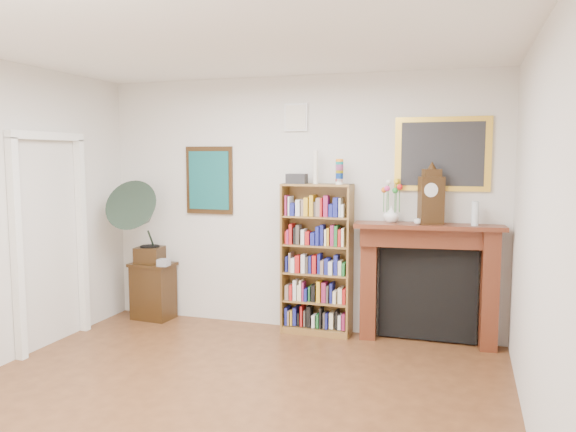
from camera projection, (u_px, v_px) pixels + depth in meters
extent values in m
cube|color=#4E2C17|center=(195.00, 428.00, 4.01)|extent=(4.50, 5.00, 0.01)
cube|color=white|center=(188.00, 24.00, 3.71)|extent=(4.50, 5.00, 0.01)
cube|color=silver|center=(296.00, 204.00, 6.22)|extent=(4.50, 0.01, 2.80)
cube|color=silver|center=(549.00, 250.00, 3.18)|extent=(0.01, 5.00, 2.80)
cube|color=white|center=(17.00, 250.00, 5.25)|extent=(0.08, 0.08, 2.10)
cube|color=white|center=(82.00, 237.00, 6.14)|extent=(0.08, 0.08, 2.10)
cube|color=white|center=(47.00, 136.00, 5.58)|extent=(0.08, 1.02, 0.08)
cube|color=black|center=(209.00, 180.00, 6.50)|extent=(0.58, 0.03, 0.78)
cube|color=#125455|center=(209.00, 180.00, 6.48)|extent=(0.50, 0.01, 0.67)
cube|color=white|center=(296.00, 117.00, 6.11)|extent=(0.26, 0.03, 0.30)
cube|color=silver|center=(296.00, 117.00, 6.09)|extent=(0.22, 0.01, 0.26)
cube|color=gold|center=(442.00, 154.00, 5.68)|extent=(0.95, 0.03, 0.75)
cube|color=#262628|center=(442.00, 154.00, 5.66)|extent=(0.82, 0.01, 0.65)
cube|color=brown|center=(285.00, 258.00, 6.17)|extent=(0.03, 0.27, 1.64)
cube|color=brown|center=(350.00, 261.00, 5.95)|extent=(0.03, 0.27, 1.64)
cube|color=brown|center=(317.00, 185.00, 5.97)|extent=(0.76, 0.28, 0.02)
cube|color=brown|center=(316.00, 330.00, 6.14)|extent=(0.76, 0.28, 0.07)
cube|color=brown|center=(320.00, 257.00, 6.18)|extent=(0.75, 0.03, 1.64)
cube|color=brown|center=(317.00, 301.00, 6.11)|extent=(0.71, 0.26, 0.02)
cube|color=brown|center=(317.00, 274.00, 6.07)|extent=(0.71, 0.26, 0.02)
cube|color=brown|center=(317.00, 245.00, 6.04)|extent=(0.71, 0.26, 0.02)
cube|color=brown|center=(317.00, 217.00, 6.01)|extent=(0.71, 0.26, 0.02)
cube|color=black|center=(153.00, 291.00, 6.67)|extent=(0.52, 0.39, 0.67)
cube|color=#522213|center=(369.00, 282.00, 5.93)|extent=(0.18, 0.23, 1.21)
cube|color=#522213|center=(489.00, 290.00, 5.57)|extent=(0.18, 0.23, 1.21)
cube|color=#522213|center=(428.00, 237.00, 5.70)|extent=(1.38, 0.35, 0.20)
cube|color=#522213|center=(428.00, 226.00, 5.64)|extent=(1.51, 0.49, 0.04)
cube|color=black|center=(427.00, 294.00, 5.83)|extent=(1.00, 0.09, 0.96)
cube|color=black|center=(150.00, 254.00, 6.69)|extent=(0.33, 0.33, 0.18)
cylinder|color=black|center=(150.00, 246.00, 6.68)|extent=(0.26, 0.26, 0.01)
cone|color=#2B3E33|center=(140.00, 214.00, 6.46)|extent=(0.68, 0.81, 0.78)
cube|color=#B5B5C2|center=(164.00, 263.00, 6.45)|extent=(0.12, 0.12, 0.08)
cube|color=black|center=(431.00, 200.00, 5.61)|extent=(0.27, 0.22, 0.48)
cylinder|color=white|center=(431.00, 190.00, 5.53)|extent=(0.13, 0.07, 0.14)
cube|color=black|center=(432.00, 173.00, 5.58)|extent=(0.20, 0.17, 0.09)
imported|color=white|center=(391.00, 214.00, 5.76)|extent=(0.18, 0.18, 0.17)
imported|color=silver|center=(418.00, 221.00, 5.60)|extent=(0.10, 0.10, 0.06)
cylinder|color=silver|center=(475.00, 214.00, 5.49)|extent=(0.07, 0.07, 0.24)
cylinder|color=silver|center=(475.00, 215.00, 5.53)|extent=(0.06, 0.06, 0.20)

